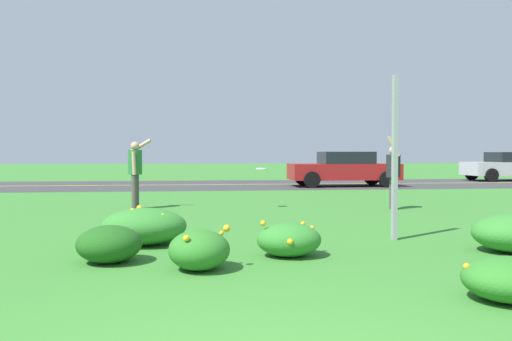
{
  "coord_description": "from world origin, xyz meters",
  "views": [
    {
      "loc": [
        -0.37,
        -2.56,
        1.35
      ],
      "look_at": [
        0.92,
        8.41,
        1.0
      ],
      "focal_mm": 35.8,
      "sensor_mm": 36.0,
      "label": 1
    }
  ],
  "objects_px": {
    "car_silver_leftmost": "(511,166)",
    "car_red_center_left": "(344,169)",
    "frisbee_white": "(261,169)",
    "person_catcher_dark_shirt": "(393,171)",
    "person_thrower_green_shirt": "(135,168)",
    "sign_post_near_path": "(395,158)"
  },
  "relations": [
    {
      "from": "car_silver_leftmost",
      "to": "car_red_center_left",
      "type": "relative_size",
      "value": 1.0
    },
    {
      "from": "car_silver_leftmost",
      "to": "frisbee_white",
      "type": "bearing_deg",
      "value": -141.0
    },
    {
      "from": "car_silver_leftmost",
      "to": "car_red_center_left",
      "type": "height_order",
      "value": "same"
    },
    {
      "from": "frisbee_white",
      "to": "car_silver_leftmost",
      "type": "distance_m",
      "value": 18.28
    },
    {
      "from": "car_silver_leftmost",
      "to": "car_red_center_left",
      "type": "distance_m",
      "value": 10.23
    },
    {
      "from": "car_silver_leftmost",
      "to": "car_red_center_left",
      "type": "xyz_separation_m",
      "value": [
        -9.67,
        -3.35,
        0.0
      ]
    },
    {
      "from": "person_catcher_dark_shirt",
      "to": "frisbee_white",
      "type": "xyz_separation_m",
      "value": [
        -3.18,
        0.63,
        0.06
      ]
    },
    {
      "from": "frisbee_white",
      "to": "car_red_center_left",
      "type": "xyz_separation_m",
      "value": [
        4.54,
        8.16,
        -0.24
      ]
    },
    {
      "from": "person_thrower_green_shirt",
      "to": "frisbee_white",
      "type": "distance_m",
      "value": 3.11
    },
    {
      "from": "sign_post_near_path",
      "to": "frisbee_white",
      "type": "relative_size",
      "value": 9.78
    },
    {
      "from": "sign_post_near_path",
      "to": "frisbee_white",
      "type": "bearing_deg",
      "value": 106.93
    },
    {
      "from": "sign_post_near_path",
      "to": "frisbee_white",
      "type": "xyz_separation_m",
      "value": [
        -1.49,
        4.91,
        -0.31
      ]
    },
    {
      "from": "person_catcher_dark_shirt",
      "to": "car_red_center_left",
      "type": "xyz_separation_m",
      "value": [
        1.36,
        8.79,
        -0.19
      ]
    },
    {
      "from": "person_thrower_green_shirt",
      "to": "frisbee_white",
      "type": "relative_size",
      "value": 6.57
    },
    {
      "from": "person_catcher_dark_shirt",
      "to": "car_red_center_left",
      "type": "relative_size",
      "value": 0.4
    },
    {
      "from": "frisbee_white",
      "to": "car_red_center_left",
      "type": "bearing_deg",
      "value": 60.91
    },
    {
      "from": "sign_post_near_path",
      "to": "car_silver_leftmost",
      "type": "relative_size",
      "value": 0.58
    },
    {
      "from": "car_red_center_left",
      "to": "car_silver_leftmost",
      "type": "bearing_deg",
      "value": 19.09
    },
    {
      "from": "person_thrower_green_shirt",
      "to": "car_red_center_left",
      "type": "distance_m",
      "value": 11.03
    },
    {
      "from": "frisbee_white",
      "to": "person_catcher_dark_shirt",
      "type": "bearing_deg",
      "value": -11.23
    },
    {
      "from": "person_thrower_green_shirt",
      "to": "sign_post_near_path",
      "type": "bearing_deg",
      "value": -48.09
    },
    {
      "from": "sign_post_near_path",
      "to": "person_catcher_dark_shirt",
      "type": "height_order",
      "value": "sign_post_near_path"
    }
  ]
}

